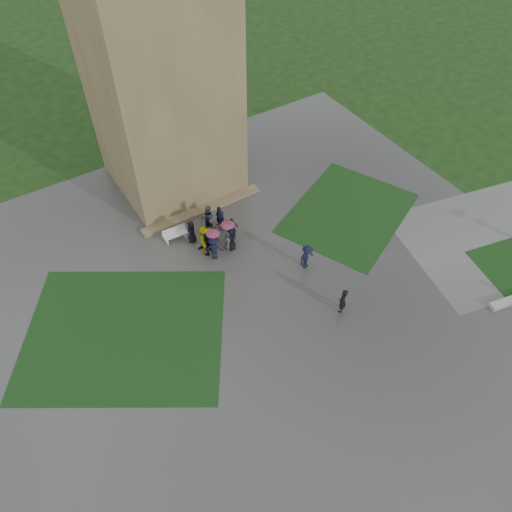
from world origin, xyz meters
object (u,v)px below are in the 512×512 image
pedestrian_mid (307,257)px  tower (157,63)px  bench (175,234)px  pedestrian_near (343,301)px

pedestrian_mid → tower: bearing=88.5°
tower → pedestrian_mid: size_ratio=9.94×
bench → pedestrian_near: bearing=-58.0°
bench → pedestrian_mid: size_ratio=0.90×
bench → pedestrian_near: (5.60, -10.40, 0.42)m
tower → pedestrian_mid: 15.16m
tower → pedestrian_mid: (3.07, -12.45, -8.07)m
bench → pedestrian_mid: 8.82m
tower → bench: size_ratio=11.02×
pedestrian_mid → pedestrian_near: 3.84m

